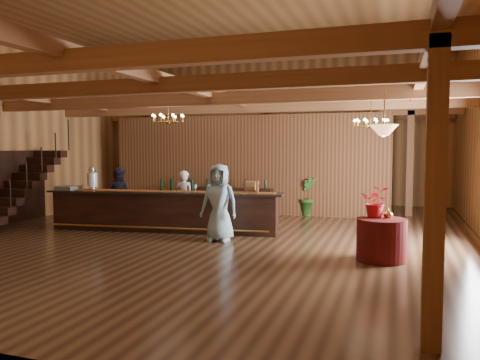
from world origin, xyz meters
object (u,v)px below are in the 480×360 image
(round_table, at_px, (381,240))
(bartender, at_px, (184,199))
(tasting_bar, at_px, (164,211))
(floor_plant, at_px, (309,197))
(beverage_dispenser, at_px, (92,179))
(chandelier_left, at_px, (168,118))
(raffle_drum, at_px, (251,186))
(pendant_lamp, at_px, (384,130))
(staff_second, at_px, (119,195))
(guest, at_px, (219,203))
(chandelier_right, at_px, (371,123))
(backbar_shelf, at_px, (226,201))

(round_table, distance_m, bartender, 5.47)
(tasting_bar, xyz_separation_m, floor_plant, (2.98, 3.76, 0.08))
(beverage_dispenser, bearing_deg, chandelier_left, 8.76)
(raffle_drum, bearing_deg, tasting_bar, -173.67)
(pendant_lamp, height_order, bartender, pendant_lamp)
(bartender, xyz_separation_m, floor_plant, (2.73, 3.07, -0.16))
(pendant_lamp, bearing_deg, chandelier_left, 163.01)
(tasting_bar, distance_m, bartender, 0.77)
(beverage_dispenser, xyz_separation_m, staff_second, (0.12, 1.01, -0.51))
(beverage_dispenser, relative_size, raffle_drum, 1.76)
(tasting_bar, relative_size, guest, 3.49)
(tasting_bar, bearing_deg, bartender, 62.44)
(raffle_drum, height_order, chandelier_right, chandelier_right)
(beverage_dispenser, xyz_separation_m, guest, (3.71, -0.52, -0.42))
(beverage_dispenser, height_order, chandelier_right, chandelier_right)
(staff_second, relative_size, floor_plant, 1.32)
(chandelier_left, relative_size, pendant_lamp, 0.89)
(bartender, bearing_deg, backbar_shelf, -89.60)
(bartender, xyz_separation_m, staff_second, (-2.07, 0.12, 0.03))
(round_table, relative_size, floor_plant, 0.77)
(pendant_lamp, distance_m, guest, 3.89)
(staff_second, height_order, guest, guest)
(staff_second, bearing_deg, floor_plant, -151.39)
(guest, xyz_separation_m, floor_plant, (1.21, 4.48, -0.28))
(tasting_bar, relative_size, staff_second, 3.90)
(tasting_bar, relative_size, pendant_lamp, 6.70)
(bartender, distance_m, floor_plant, 4.11)
(tasting_bar, relative_size, beverage_dispenser, 10.05)
(raffle_drum, bearing_deg, round_table, -29.42)
(chandelier_right, height_order, pendant_lamp, same)
(tasting_bar, bearing_deg, pendant_lamp, -23.12)
(staff_second, xyz_separation_m, floor_plant, (4.79, 2.95, -0.19))
(beverage_dispenser, distance_m, chandelier_left, 2.56)
(round_table, bearing_deg, chandelier_left, 163.01)
(floor_plant, bearing_deg, chandelier_left, -128.26)
(tasting_bar, distance_m, chandelier_left, 2.31)
(raffle_drum, xyz_separation_m, backbar_shelf, (-1.75, 3.00, -0.76))
(tasting_bar, xyz_separation_m, raffle_drum, (2.22, 0.25, 0.67))
(beverage_dispenser, bearing_deg, tasting_bar, 6.08)
(round_table, relative_size, pendant_lamp, 1.00)
(backbar_shelf, distance_m, chandelier_right, 5.30)
(staff_second, bearing_deg, chandelier_left, 156.98)
(backbar_shelf, distance_m, pendant_lamp, 7.01)
(chandelier_right, bearing_deg, guest, -145.87)
(bartender, bearing_deg, chandelier_right, -166.06)
(pendant_lamp, bearing_deg, bartender, 156.74)
(round_table, height_order, pendant_lamp, pendant_lamp)
(bartender, height_order, floor_plant, bartender)
(beverage_dispenser, xyz_separation_m, pendant_lamp, (7.20, -1.26, 1.12))
(beverage_dispenser, relative_size, chandelier_left, 0.75)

